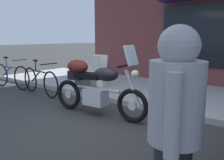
{
  "coord_description": "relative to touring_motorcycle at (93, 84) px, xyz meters",
  "views": [
    {
      "loc": [
        2.58,
        -2.9,
        1.54
      ],
      "look_at": [
        -0.28,
        0.72,
        0.7
      ],
      "focal_mm": 38.63,
      "sensor_mm": 36.0,
      "label": 1
    }
  ],
  "objects": [
    {
      "name": "touring_motorcycle",
      "position": [
        0.0,
        0.0,
        0.0
      ],
      "size": [
        2.18,
        0.62,
        1.39
      ],
      "color": "black",
      "rests_on": "ground_plane"
    },
    {
      "name": "ground_plane",
      "position": [
        0.61,
        -0.54,
        -0.6
      ],
      "size": [
        80.0,
        80.0,
        0.0
      ],
      "primitive_type": "plane",
      "color": "#323232"
    },
    {
      "name": "second_bicycle_by_cafe",
      "position": [
        -3.63,
        0.27,
        -0.22
      ],
      "size": [
        1.76,
        0.48,
        0.94
      ],
      "color": "black",
      "rests_on": "ground_plane"
    },
    {
      "name": "sandwich_board_sign",
      "position": [
        -1.43,
        1.68,
        -0.03
      ],
      "size": [
        0.55,
        0.41,
        0.89
      ],
      "color": "silver",
      "rests_on": "sidewalk_curb"
    },
    {
      "name": "parked_bicycle",
      "position": [
        -2.22,
        0.31,
        -0.22
      ],
      "size": [
        1.75,
        0.48,
        0.93
      ],
      "color": "black",
      "rests_on": "ground_plane"
    },
    {
      "name": "pedestrian_walking",
      "position": [
        2.55,
        -1.91,
        0.41
      ],
      "size": [
        0.48,
        0.53,
        1.62
      ],
      "color": "#242424",
      "rests_on": "ground_plane"
    }
  ]
}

